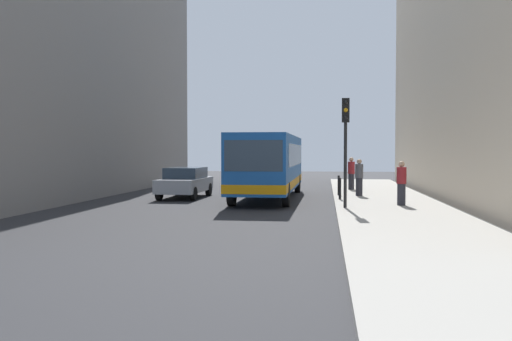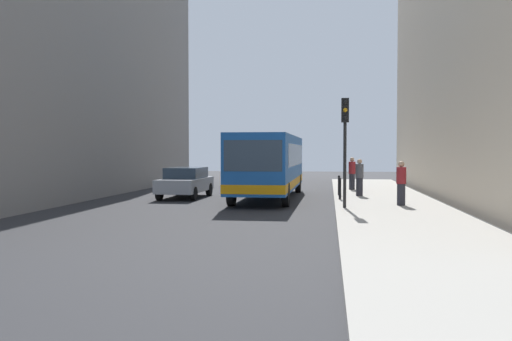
% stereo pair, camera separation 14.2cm
% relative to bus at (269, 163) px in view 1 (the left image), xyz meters
% --- Properties ---
extents(ground_plane, '(80.00, 80.00, 0.00)m').
position_rel_bus_xyz_m(ground_plane, '(-0.12, -3.90, -1.73)').
color(ground_plane, '#2D2D30').
extents(sidewalk, '(4.40, 40.00, 0.15)m').
position_rel_bus_xyz_m(sidewalk, '(5.28, -3.90, -1.65)').
color(sidewalk, '#ADA89E').
rests_on(sidewalk, ground).
extents(building_left, '(7.00, 32.00, 16.77)m').
position_rel_bus_xyz_m(building_left, '(-11.62, 0.10, 6.66)').
color(building_left, gray).
rests_on(building_left, ground).
extents(bus, '(2.62, 11.04, 3.00)m').
position_rel_bus_xyz_m(bus, '(0.00, 0.00, 0.00)').
color(bus, '#19519E').
rests_on(bus, ground).
extents(car_beside_bus, '(1.94, 4.44, 1.48)m').
position_rel_bus_xyz_m(car_beside_bus, '(-4.10, -0.22, -0.94)').
color(car_beside_bus, '#A5A8AD').
rests_on(car_beside_bus, ground).
extents(traffic_light, '(0.28, 0.33, 4.10)m').
position_rel_bus_xyz_m(traffic_light, '(3.43, -5.61, 1.28)').
color(traffic_light, black).
rests_on(traffic_light, sidewalk).
extents(bollard_near, '(0.11, 0.11, 0.95)m').
position_rel_bus_xyz_m(bollard_near, '(3.33, -1.90, -1.10)').
color(bollard_near, black).
rests_on(bollard_near, sidewalk).
extents(bollard_mid, '(0.11, 0.11, 0.95)m').
position_rel_bus_xyz_m(bollard_mid, '(3.33, 0.50, -1.10)').
color(bollard_mid, black).
rests_on(bollard_mid, sidewalk).
extents(pedestrian_near_signal, '(0.38, 0.38, 1.74)m').
position_rel_bus_xyz_m(pedestrian_near_signal, '(5.65, -4.33, -0.71)').
color(pedestrian_near_signal, '#26262D').
rests_on(pedestrian_near_signal, sidewalk).
extents(pedestrian_mid_sidewalk, '(0.38, 0.38, 1.75)m').
position_rel_bus_xyz_m(pedestrian_mid_sidewalk, '(4.28, 0.16, -0.70)').
color(pedestrian_mid_sidewalk, '#26262D').
rests_on(pedestrian_mid_sidewalk, sidewalk).
extents(pedestrian_far_sidewalk, '(0.38, 0.38, 1.79)m').
position_rel_bus_xyz_m(pedestrian_far_sidewalk, '(4.11, 4.53, -0.68)').
color(pedestrian_far_sidewalk, '#26262D').
rests_on(pedestrian_far_sidewalk, sidewalk).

